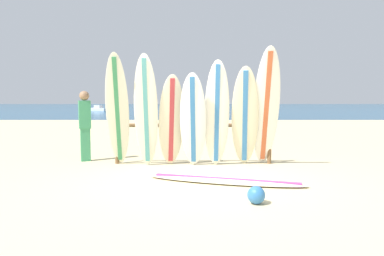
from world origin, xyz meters
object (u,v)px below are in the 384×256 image
Objects in this scene: surfboard_lying_on_sand at (224,180)px; surfboard_leaning_right at (244,117)px; surfboard_leaning_center at (192,121)px; beachgoer_standing at (84,123)px; surfboard_leaning_center_right at (216,114)px; surfboard_leaning_far_left at (116,111)px; surfboard_leaning_left at (145,111)px; surfboard_leaning_far_right at (265,108)px; surfboard_leaning_center_left at (170,121)px; beach_ball at (255,195)px; surfboard_rack at (192,134)px; small_boat_offshore at (97,109)px.

surfboard_leaning_right is at bearing 69.01° from surfboard_lying_on_sand.
beachgoer_standing is (-2.51, 0.74, -0.09)m from surfboard_leaning_center.
beachgoer_standing is (-3.02, 0.69, -0.23)m from surfboard_leaning_center_right.
surfboard_leaning_far_left is at bearing 178.25° from surfboard_leaning_center.
surfboard_leaning_left reaches higher than beachgoer_standing.
surfboard_leaning_center_left is at bearing 176.41° from surfboard_leaning_far_right.
beach_ball is (-0.68, -2.63, -1.13)m from surfboard_leaning_far_right.
beach_ball is at bearing -74.13° from surfboard_rack.
surfboard_rack is 1.56× the size of surfboard_leaning_center_right.
small_boat_offshore is (-11.12, 35.46, -0.73)m from surfboard_leaning_center_left.
surfboard_leaning_center_left is 0.99× the size of surfboard_leaning_center.
surfboard_leaning_center_right is 3.10m from beachgoer_standing.
surfboard_leaning_left is 9.51× the size of beach_ball.
surfboard_leaning_center_left is 2.13m from beachgoer_standing.
surfboard_leaning_center_right is at bearing 5.69° from surfboard_leaning_center.
surfboard_rack is 1.73m from surfboard_leaning_far_left.
surfboard_leaning_center is 0.71× the size of surfboard_lying_on_sand.
surfboard_leaning_center_left is 1.20× the size of beachgoer_standing.
surfboard_leaning_far_right is at bearing -14.34° from surfboard_rack.
surfboard_leaning_center_right is at bearing 1.53° from surfboard_leaning_left.
surfboard_leaning_center_right reaches higher than surfboard_leaning_center.
surfboard_leaning_center is at bearing 108.40° from beach_ball.
surfboard_leaning_right reaches higher than surfboard_lying_on_sand.
surfboard_rack is 1.19m from surfboard_leaning_left.
surfboard_leaning_far_right is at bearing -69.75° from small_boat_offshore.
surfboard_leaning_left is at bearing -164.75° from surfboard_leaning_center_left.
surfboard_leaning_right is (1.10, -0.34, 0.38)m from surfboard_rack.
surfboard_leaning_far_left reaches higher than surfboard_leaning_right.
surfboard_leaning_left reaches higher than surfboard_rack.
surfboard_leaning_right is 2.85m from beach_ball.
surfboard_leaning_right reaches higher than surfboard_leaning_center.
surfboard_leaning_far_right is at bearing -3.59° from surfboard_leaning_center_left.
surfboard_leaning_center is (-0.01, -0.42, 0.32)m from surfboard_rack.
surfboard_rack is at bearing 165.66° from surfboard_leaning_far_right.
surfboard_leaning_center_left is (0.53, 0.14, -0.20)m from surfboard_leaning_left.
surfboard_leaning_left is at bearing 125.39° from beach_ball.
small_boat_offshore is at bearing 108.23° from surfboard_rack.
beach_ball is (0.36, -2.65, -1.00)m from surfboard_leaning_center_right.
beachgoer_standing is at bearing -75.42° from small_boat_offshore.
surfboard_leaning_center_right is 9.01× the size of beach_ball.
surfboard_leaning_center_left is (-0.47, -0.27, 0.31)m from surfboard_rack.
surfboard_leaning_far_left reaches higher than beach_ball.
surfboard_leaning_center is 2.62m from beachgoer_standing.
surfboard_leaning_center is (1.60, -0.05, -0.20)m from surfboard_leaning_far_left.
surfboard_leaning_center_right is at bearing -6.08° from surfboard_leaning_center_left.
surfboard_leaning_far_left is 2.71m from surfboard_leaning_right.
surfboard_rack is 2.55m from beachgoer_standing.
surfboard_leaning_center reaches higher than beachgoer_standing.
surfboard_lying_on_sand is at bearing -34.43° from beachgoer_standing.
surfboard_leaning_right is at bearing 84.83° from beach_ball.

